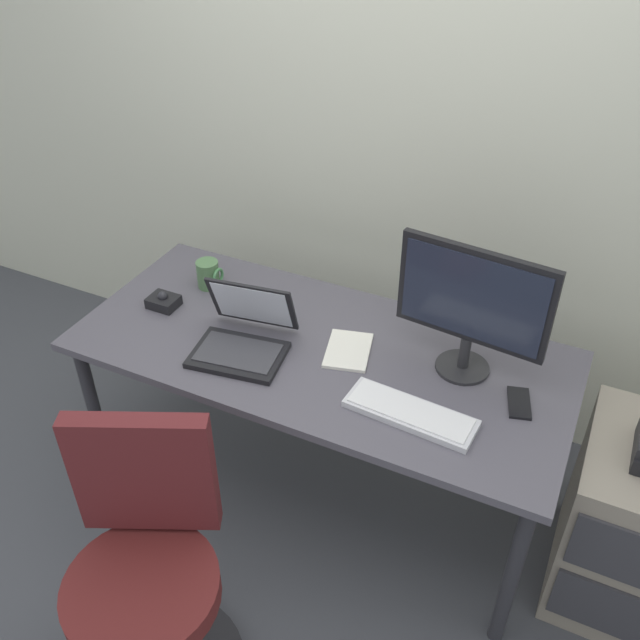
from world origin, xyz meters
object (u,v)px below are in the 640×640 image
at_px(office_chair, 149,580).
at_px(monitor_main, 472,304).
at_px(keyboard, 410,413).
at_px(laptop, 243,336).
at_px(cell_phone, 519,403).
at_px(coffee_mug, 209,274).
at_px(file_cabinet, 633,524).
at_px(paper_notepad, 348,350).
at_px(trackball_mouse, 163,301).

xyz_separation_m(office_chair, monitor_main, (0.62, 0.96, 0.56)).
bearing_deg(keyboard, office_chair, -128.53).
distance_m(monitor_main, laptop, 0.78).
bearing_deg(cell_phone, coffee_mug, 157.42).
bearing_deg(file_cabinet, cell_phone, -175.63).
bearing_deg(paper_notepad, trackball_mouse, -176.17).
bearing_deg(paper_notepad, cell_phone, -0.75).
height_order(file_cabinet, monitor_main, monitor_main).
xyz_separation_m(keyboard, laptop, (-0.64, 0.07, 0.04)).
height_order(trackball_mouse, cell_phone, trackball_mouse).
bearing_deg(monitor_main, laptop, -163.13).
height_order(paper_notepad, cell_phone, paper_notepad).
xyz_separation_m(monitor_main, paper_notepad, (-0.38, -0.08, -0.26)).
bearing_deg(file_cabinet, paper_notepad, -178.57).
height_order(office_chair, monitor_main, monitor_main).
distance_m(file_cabinet, keyboard, 0.87).
bearing_deg(laptop, paper_notepad, 22.03).
relative_size(file_cabinet, keyboard, 1.55).
relative_size(file_cabinet, coffee_mug, 5.89).
xyz_separation_m(monitor_main, keyboard, (-0.08, -0.29, -0.25)).
height_order(office_chair, trackball_mouse, office_chair).
bearing_deg(office_chair, file_cabinet, 35.61).
relative_size(laptop, paper_notepad, 1.69).
relative_size(laptop, trackball_mouse, 3.19).
relative_size(coffee_mug, cell_phone, 0.78).
xyz_separation_m(file_cabinet, laptop, (-1.37, -0.16, 0.44)).
xyz_separation_m(laptop, paper_notepad, (0.34, 0.14, -0.05)).
bearing_deg(trackball_mouse, laptop, -12.11).
relative_size(file_cabinet, cell_phone, 4.57).
xyz_separation_m(file_cabinet, coffee_mug, (-1.69, 0.12, 0.45)).
bearing_deg(cell_phone, trackball_mouse, 166.02).
bearing_deg(paper_notepad, coffee_mug, 167.88).
height_order(laptop, coffee_mug, laptop).
height_order(monitor_main, keyboard, monitor_main).
distance_m(office_chair, cell_phone, 1.24).
bearing_deg(trackball_mouse, file_cabinet, 2.44).
xyz_separation_m(office_chair, keyboard, (0.54, 0.67, 0.31)).
xyz_separation_m(trackball_mouse, paper_notepad, (0.74, 0.05, -0.02)).
bearing_deg(keyboard, coffee_mug, 160.02).
height_order(trackball_mouse, coffee_mug, coffee_mug).
bearing_deg(coffee_mug, office_chair, -67.60).
distance_m(trackball_mouse, coffee_mug, 0.21).
height_order(laptop, trackball_mouse, laptop).
xyz_separation_m(file_cabinet, cell_phone, (-0.44, -0.03, 0.40)).
relative_size(monitor_main, keyboard, 1.19).
height_order(office_chair, cell_phone, office_chair).
distance_m(keyboard, cell_phone, 0.35).
bearing_deg(office_chair, laptop, 97.57).
bearing_deg(office_chair, keyboard, 51.47).
distance_m(file_cabinet, cell_phone, 0.59).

